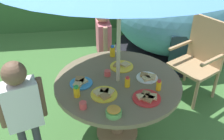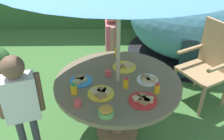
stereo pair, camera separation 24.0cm
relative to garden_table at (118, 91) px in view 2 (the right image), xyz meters
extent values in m
cube|color=#3D6B33|center=(0.00, 0.00, -0.60)|extent=(10.00, 10.00, 0.02)
cylinder|color=brown|center=(0.00, 0.00, -0.57)|extent=(0.45, 0.45, 0.03)
cylinder|color=brown|center=(0.00, 0.00, -0.25)|extent=(0.13, 0.13, 0.67)
cylinder|color=#75664C|center=(0.00, 0.00, 0.10)|extent=(1.23, 1.23, 0.04)
cylinder|color=#B7AD8C|center=(0.00, 0.00, 0.42)|extent=(0.04, 0.04, 2.01)
cylinder|color=tan|center=(0.77, 0.69, -0.39)|extent=(0.04, 0.04, 0.40)
cylinder|color=tan|center=(1.00, 0.27, -0.39)|extent=(0.04, 0.04, 0.40)
cylinder|color=tan|center=(1.13, 0.89, -0.39)|extent=(0.04, 0.04, 0.40)
cube|color=tan|center=(1.06, 0.58, -0.17)|extent=(0.64, 0.67, 0.04)
cube|color=tan|center=(1.24, 0.68, 0.14)|extent=(0.28, 0.47, 0.58)
cube|color=tan|center=(0.95, 0.79, 0.05)|extent=(0.41, 0.24, 0.03)
cube|color=tan|center=(1.18, 0.37, 0.05)|extent=(0.41, 0.24, 0.03)
ellipsoid|color=teal|center=(1.24, 1.92, 0.07)|extent=(2.06, 2.04, 1.31)
cylinder|color=black|center=(1.24, 1.92, -0.58)|extent=(2.10, 2.10, 0.01)
cube|color=#1A313A|center=(1.17, 0.99, -0.23)|extent=(0.54, 0.07, 0.59)
cylinder|color=brown|center=(-1.65, 1.07, -0.49)|extent=(0.30, 0.30, 0.19)
cylinder|color=#3F3F47|center=(-0.04, 1.01, -0.33)|extent=(0.07, 0.07, 0.51)
cylinder|color=#3F3F47|center=(-0.04, 0.89, -0.33)|extent=(0.07, 0.07, 0.51)
cube|color=#EA727F|center=(-0.04, 0.95, 0.14)|extent=(0.17, 0.30, 0.43)
cylinder|color=tan|center=(-0.05, 1.12, 0.16)|extent=(0.05, 0.05, 0.39)
cylinder|color=tan|center=(-0.03, 0.78, 0.16)|extent=(0.05, 0.05, 0.39)
sphere|color=tan|center=(-0.04, 0.95, 0.45)|extent=(0.19, 0.19, 0.19)
cylinder|color=#3F3F47|center=(-0.92, -0.30, -0.33)|extent=(0.07, 0.07, 0.51)
cylinder|color=#3F3F47|center=(-0.80, -0.26, -0.33)|extent=(0.07, 0.07, 0.51)
cube|color=white|center=(-0.86, -0.28, 0.14)|extent=(0.33, 0.25, 0.43)
cylinder|color=brown|center=(-0.70, -0.23, 0.17)|extent=(0.06, 0.06, 0.39)
sphere|color=brown|center=(-0.86, -0.28, 0.46)|extent=(0.19, 0.19, 0.19)
cylinder|color=#66B259|center=(-0.11, -0.48, 0.15)|extent=(0.13, 0.13, 0.05)
ellipsoid|color=gold|center=(-0.11, -0.48, 0.18)|extent=(0.11, 0.11, 0.03)
cylinder|color=yellow|center=(0.08, 0.24, 0.13)|extent=(0.24, 0.24, 0.01)
cube|color=tan|center=(0.12, 0.25, 0.14)|extent=(0.11, 0.11, 0.02)
cube|color=#9E7547|center=(0.03, 0.25, 0.14)|extent=(0.08, 0.08, 0.02)
cylinder|color=#338CD8|center=(-0.36, -0.01, 0.13)|extent=(0.22, 0.22, 0.01)
cube|color=tan|center=(-0.33, 0.00, 0.14)|extent=(0.09, 0.09, 0.02)
cube|color=#9E7547|center=(-0.37, 0.03, 0.14)|extent=(0.10, 0.10, 0.02)
cube|color=tan|center=(-0.38, -0.04, 0.14)|extent=(0.10, 0.10, 0.02)
cylinder|color=white|center=(0.29, 0.00, 0.13)|extent=(0.21, 0.21, 0.01)
cube|color=tan|center=(0.33, -0.01, 0.14)|extent=(0.11, 0.11, 0.02)
cube|color=#9E7547|center=(0.26, 0.03, 0.14)|extent=(0.09, 0.09, 0.02)
cube|color=tan|center=(0.27, -0.03, 0.14)|extent=(0.08, 0.08, 0.02)
cylinder|color=red|center=(0.21, -0.31, 0.13)|extent=(0.25, 0.25, 0.01)
cube|color=tan|center=(0.26, -0.32, 0.14)|extent=(0.09, 0.09, 0.02)
cube|color=#9E7547|center=(0.21, -0.27, 0.14)|extent=(0.09, 0.09, 0.02)
cube|color=tan|center=(0.16, -0.30, 0.14)|extent=(0.08, 0.08, 0.02)
cube|color=#9E7547|center=(0.21, -0.34, 0.14)|extent=(0.12, 0.12, 0.02)
cylinder|color=yellow|center=(-0.16, -0.21, 0.13)|extent=(0.24, 0.24, 0.01)
cube|color=tan|center=(-0.11, -0.20, 0.14)|extent=(0.10, 0.10, 0.02)
cube|color=#9E7547|center=(-0.15, -0.18, 0.14)|extent=(0.09, 0.09, 0.02)
cube|color=tan|center=(-0.20, -0.19, 0.14)|extent=(0.11, 0.11, 0.02)
cube|color=#9E7547|center=(-0.16, -0.26, 0.14)|extent=(0.10, 0.10, 0.02)
cylinder|color=yellow|center=(0.01, 0.49, 0.18)|extent=(0.06, 0.06, 0.11)
cylinder|color=blue|center=(0.01, 0.49, 0.24)|extent=(0.04, 0.04, 0.02)
cylinder|color=yellow|center=(-0.40, -0.20, 0.17)|extent=(0.06, 0.06, 0.09)
cylinder|color=green|center=(-0.40, -0.20, 0.22)|extent=(0.04, 0.04, 0.02)
cylinder|color=yellow|center=(0.07, -0.11, 0.17)|extent=(0.05, 0.05, 0.09)
cylinder|color=red|center=(0.07, -0.11, 0.22)|extent=(0.04, 0.04, 0.02)
cylinder|color=yellow|center=(0.34, -0.20, 0.16)|extent=(0.05, 0.05, 0.09)
cylinder|color=red|center=(0.34, -0.20, 0.22)|extent=(0.03, 0.03, 0.02)
cylinder|color=#E04C47|center=(-0.35, -0.36, 0.15)|extent=(0.06, 0.06, 0.06)
cylinder|color=#E04C47|center=(-0.09, 0.10, 0.15)|extent=(0.06, 0.06, 0.06)
camera|label=1|loc=(-0.33, -1.99, 1.51)|focal=40.35mm
camera|label=2|loc=(-0.09, -2.00, 1.51)|focal=40.35mm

